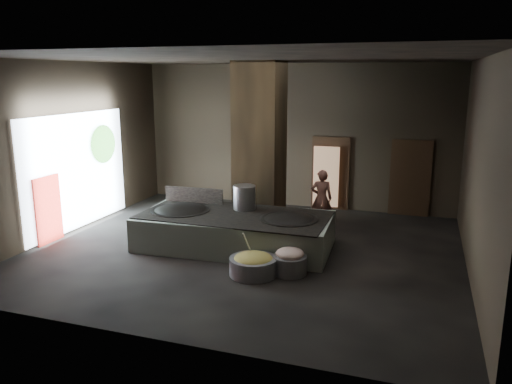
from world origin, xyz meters
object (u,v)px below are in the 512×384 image
(stock_pot, at_px, (244,197))
(cook, at_px, (321,198))
(hearth_platform, at_px, (235,231))
(wok_right, at_px, (289,222))
(veg_basin, at_px, (253,266))
(wok_left, at_px, (180,213))
(meat_basin, at_px, (290,265))

(stock_pot, xyz_separation_m, cook, (1.61, 1.82, -0.32))
(hearth_platform, relative_size, stock_pot, 7.67)
(stock_pot, distance_m, cook, 2.45)
(wok_right, bearing_deg, veg_basin, -102.25)
(hearth_platform, relative_size, veg_basin, 4.56)
(wok_left, relative_size, veg_basin, 1.44)
(hearth_platform, height_order, meat_basin, hearth_platform)
(wok_right, bearing_deg, hearth_platform, -177.88)
(wok_right, bearing_deg, cook, 82.42)
(wok_right, distance_m, veg_basin, 1.72)
(cook, relative_size, veg_basin, 1.59)
(hearth_platform, bearing_deg, wok_left, 178.94)
(wok_left, xyz_separation_m, wok_right, (2.80, 0.10, 0.00))
(wok_right, distance_m, stock_pot, 1.44)
(stock_pot, relative_size, cook, 0.37)
(hearth_platform, relative_size, cook, 2.87)
(veg_basin, bearing_deg, cook, 80.50)
(wok_left, distance_m, veg_basin, 2.93)
(stock_pot, distance_m, veg_basin, 2.48)
(hearth_platform, distance_m, wok_right, 1.39)
(hearth_platform, distance_m, meat_basin, 2.13)
(veg_basin, relative_size, meat_basin, 1.40)
(hearth_platform, relative_size, wok_right, 3.41)
(stock_pot, relative_size, meat_basin, 0.83)
(wok_left, height_order, meat_basin, wok_left)
(wok_left, xyz_separation_m, cook, (3.11, 2.42, 0.06))
(hearth_platform, bearing_deg, veg_basin, -59.92)
(hearth_platform, bearing_deg, stock_pot, 81.78)
(stock_pot, xyz_separation_m, meat_basin, (1.67, -1.78, -0.93))
(hearth_platform, xyz_separation_m, meat_basin, (1.72, -1.23, -0.20))
(veg_basin, xyz_separation_m, meat_basin, (0.71, 0.31, 0.01))
(wok_left, bearing_deg, wok_right, 2.05)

